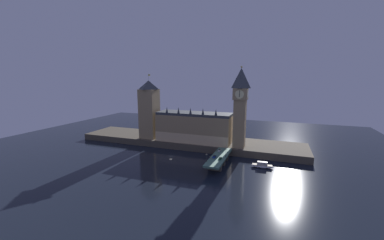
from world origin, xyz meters
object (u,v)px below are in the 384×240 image
at_px(car_southbound_lead, 220,158).
at_px(street_lamp_mid, 226,152).
at_px(victoria_tower, 149,109).
at_px(pedestrian_near_rail, 210,157).
at_px(clock_tower, 240,105).
at_px(pedestrian_far_rail, 217,150).
at_px(street_lamp_near, 207,157).
at_px(car_northbound_lead, 220,150).
at_px(boat_downstream, 262,166).
at_px(car_northbound_trail, 214,157).
at_px(pedestrian_mid_walk, 226,155).

bearing_deg(car_southbound_lead, street_lamp_mid, 65.58).
distance_m(victoria_tower, pedestrian_near_rail, 89.26).
height_order(clock_tower, pedestrian_far_rail, clock_tower).
bearing_deg(clock_tower, street_lamp_near, -108.25).
xyz_separation_m(car_northbound_lead, street_lamp_near, (-2.85, -26.99, 3.01)).
distance_m(car_southbound_lead, pedestrian_far_rail, 19.94).
bearing_deg(car_northbound_lead, boat_downstream, -12.46).
xyz_separation_m(clock_tower, pedestrian_near_rail, (-14.79, -38.52, -34.73)).
height_order(pedestrian_far_rail, boat_downstream, pedestrian_far_rail).
distance_m(clock_tower, pedestrian_near_rail, 53.93).
xyz_separation_m(victoria_tower, car_northbound_trail, (76.71, -38.50, -27.15)).
xyz_separation_m(pedestrian_far_rail, street_lamp_mid, (10.21, -12.25, 3.14)).
bearing_deg(car_northbound_trail, car_southbound_lead, -23.99).
xyz_separation_m(victoria_tower, boat_downstream, (110.64, -29.62, -32.80)).
height_order(car_northbound_lead, street_lamp_near, street_lamp_near).
bearing_deg(car_northbound_lead, pedestrian_far_rail, -179.53).
relative_size(clock_tower, boat_downstream, 4.21).
xyz_separation_m(car_northbound_trail, street_lamp_mid, (7.76, 4.10, 3.31)).
distance_m(pedestrian_far_rail, boat_downstream, 37.59).
relative_size(car_northbound_lead, street_lamp_mid, 0.67).
relative_size(car_southbound_lead, boat_downstream, 0.28).
height_order(car_northbound_lead, car_southbound_lead, car_northbound_lead).
bearing_deg(boat_downstream, car_southbound_lead, -159.13).
bearing_deg(victoria_tower, street_lamp_mid, -22.16).
bearing_deg(pedestrian_mid_walk, pedestrian_near_rail, -133.48).
bearing_deg(clock_tower, car_northbound_lead, -122.90).
bearing_deg(pedestrian_far_rail, car_southbound_lead, -68.35).
bearing_deg(street_lamp_near, boat_downstream, 27.93).
relative_size(pedestrian_near_rail, pedestrian_far_rail, 1.09).
height_order(street_lamp_near, street_lamp_mid, street_lamp_mid).
relative_size(clock_tower, street_lamp_near, 11.44).
xyz_separation_m(clock_tower, street_lamp_near, (-15.19, -46.06, -31.93)).
bearing_deg(boat_downstream, car_northbound_lead, 167.54).
distance_m(street_lamp_near, boat_downstream, 42.52).
xyz_separation_m(street_lamp_near, street_lamp_mid, (10.61, 14.72, 0.25)).
distance_m(victoria_tower, car_northbound_lead, 84.32).
height_order(car_southbound_lead, pedestrian_far_rail, pedestrian_far_rail).
relative_size(car_northbound_lead, car_southbound_lead, 0.93).
bearing_deg(car_northbound_trail, clock_tower, 70.81).
relative_size(pedestrian_far_rail, street_lamp_mid, 0.26).
bearing_deg(clock_tower, car_southbound_lead, -101.17).
xyz_separation_m(victoria_tower, pedestrian_mid_walk, (84.07, -31.23, -26.92)).
distance_m(street_lamp_mid, boat_downstream, 28.06).
bearing_deg(pedestrian_far_rail, car_northbound_trail, -81.47).
relative_size(pedestrian_mid_walk, street_lamp_mid, 0.27).
xyz_separation_m(pedestrian_mid_walk, boat_downstream, (26.56, 1.61, -5.88)).
distance_m(victoria_tower, pedestrian_mid_walk, 93.64).
bearing_deg(car_northbound_lead, victoria_tower, 163.91).
distance_m(pedestrian_mid_walk, street_lamp_near, 20.79).
relative_size(clock_tower, pedestrian_mid_walk, 39.22).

